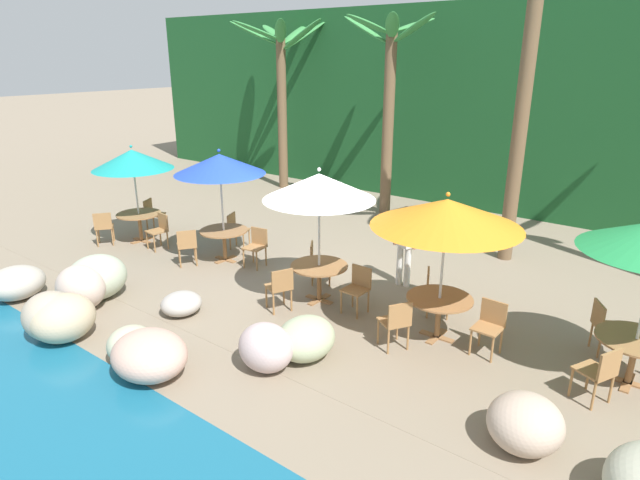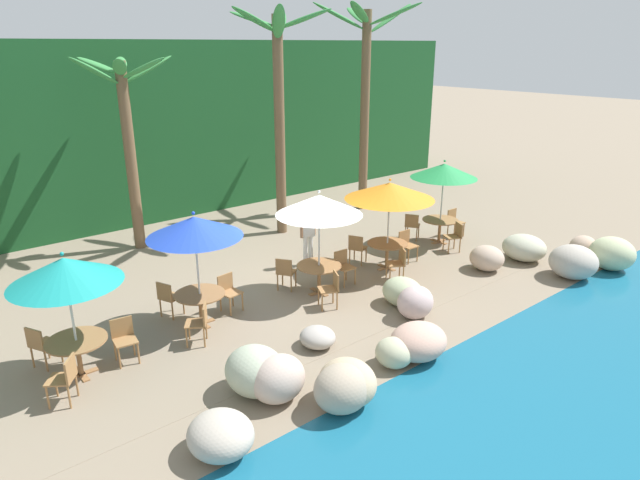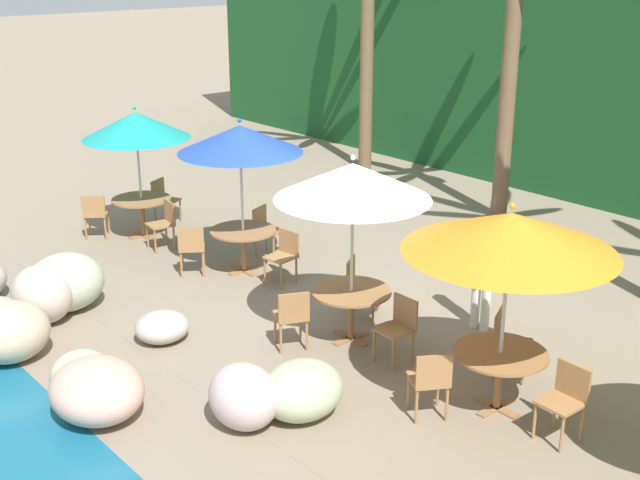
{
  "view_description": "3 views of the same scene",
  "coord_description": "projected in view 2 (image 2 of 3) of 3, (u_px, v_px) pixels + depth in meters",
  "views": [
    {
      "loc": [
        6.16,
        -7.72,
        4.55
      ],
      "look_at": [
        -0.03,
        0.38,
        0.99
      ],
      "focal_mm": 30.01,
      "sensor_mm": 36.0,
      "label": 1
    },
    {
      "loc": [
        -7.6,
        -9.98,
        5.86
      ],
      "look_at": [
        0.67,
        0.09,
        1.25
      ],
      "focal_mm": 31.19,
      "sensor_mm": 36.0,
      "label": 2
    },
    {
      "loc": [
        7.97,
        -7.28,
        5.13
      ],
      "look_at": [
        -0.53,
        0.03,
        1.16
      ],
      "focal_mm": 46.38,
      "sensor_mm": 36.0,
      "label": 3
    }
  ],
  "objects": [
    {
      "name": "palm_tree_fourth",
      "position": [
        366.0,
        79.0,
        19.46
      ],
      "size": [
        3.62,
        3.7,
        7.25
      ],
      "color": "brown",
      "rests_on": "ground"
    },
    {
      "name": "dining_table_teal",
      "position": [
        77.0,
        346.0,
        10.21
      ],
      "size": [
        1.1,
        1.1,
        0.74
      ],
      "color": "olive",
      "rests_on": "ground"
    },
    {
      "name": "chair_blue_left",
      "position": [
        200.0,
        321.0,
        11.35
      ],
      "size": [
        0.59,
        0.59,
        0.87
      ],
      "color": "#9E7042",
      "rests_on": "ground"
    },
    {
      "name": "dining_table_green",
      "position": [
        440.0,
        223.0,
        17.19
      ],
      "size": [
        1.1,
        1.1,
        0.74
      ],
      "color": "olive",
      "rests_on": "ground"
    },
    {
      "name": "rock_seawall",
      "position": [
        454.0,
        305.0,
        12.32
      ],
      "size": [
        13.04,
        3.21,
        0.91
      ],
      "color": "tan",
      "rests_on": "ground"
    },
    {
      "name": "chair_blue_seaward",
      "position": [
        228.0,
        290.0,
        12.79
      ],
      "size": [
        0.48,
        0.48,
        0.87
      ],
      "color": "#9E7042",
      "rests_on": "ground"
    },
    {
      "name": "chair_blue_inland",
      "position": [
        168.0,
        296.0,
        12.45
      ],
      "size": [
        0.55,
        0.55,
        0.87
      ],
      "color": "#9E7042",
      "rests_on": "ground"
    },
    {
      "name": "umbrella_white",
      "position": [
        319.0,
        205.0,
        13.1
      ],
      "size": [
        2.08,
        2.08,
        2.63
      ],
      "color": "silver",
      "rests_on": "ground"
    },
    {
      "name": "chair_green_left",
      "position": [
        455.0,
        235.0,
        16.47
      ],
      "size": [
        0.57,
        0.56,
        0.87
      ],
      "color": "#9E7042",
      "rests_on": "ground"
    },
    {
      "name": "dining_table_orange",
      "position": [
        387.0,
        247.0,
        15.18
      ],
      "size": [
        1.1,
        1.1,
        0.74
      ],
      "color": "olive",
      "rests_on": "ground"
    },
    {
      "name": "chair_white_left",
      "position": [
        332.0,
        287.0,
        12.93
      ],
      "size": [
        0.57,
        0.56,
        0.87
      ],
      "color": "#9E7042",
      "rests_on": "ground"
    },
    {
      "name": "ground_plane",
      "position": [
        301.0,
        294.0,
        13.77
      ],
      "size": [
        120.0,
        120.0,
        0.0
      ],
      "primitive_type": "plane",
      "color": "gray"
    },
    {
      "name": "chair_white_inland",
      "position": [
        285.0,
        271.0,
        13.83
      ],
      "size": [
        0.59,
        0.59,
        0.87
      ],
      "color": "#9E7042",
      "rests_on": "ground"
    },
    {
      "name": "chair_orange_inland",
      "position": [
        357.0,
        247.0,
        15.47
      ],
      "size": [
        0.57,
        0.56,
        0.87
      ],
      "color": "#9E7042",
      "rests_on": "ground"
    },
    {
      "name": "chair_teal_inland",
      "position": [
        41.0,
        344.0,
        10.49
      ],
      "size": [
        0.57,
        0.57,
        0.87
      ],
      "color": "#9E7042",
      "rests_on": "ground"
    },
    {
      "name": "umbrella_blue",
      "position": [
        194.0,
        227.0,
        11.56
      ],
      "size": [
        2.02,
        2.02,
        2.6
      ],
      "color": "silver",
      "rests_on": "ground"
    },
    {
      "name": "foliage_backdrop",
      "position": [
        143.0,
        131.0,
        19.33
      ],
      "size": [
        28.0,
        2.4,
        6.0
      ],
      "color": "#194C23",
      "rests_on": "ground"
    },
    {
      "name": "chair_teal_seaward",
      "position": [
        124.0,
        337.0,
        10.74
      ],
      "size": [
        0.47,
        0.48,
        0.87
      ],
      "color": "#9E7042",
      "rests_on": "ground"
    },
    {
      "name": "dining_table_white",
      "position": [
        319.0,
        270.0,
        13.65
      ],
      "size": [
        1.1,
        1.1,
        0.74
      ],
      "color": "olive",
      "rests_on": "ground"
    },
    {
      "name": "umbrella_teal",
      "position": [
        65.0,
        271.0,
        9.71
      ],
      "size": [
        1.96,
        1.96,
        2.47
      ],
      "color": "silver",
      "rests_on": "ground"
    },
    {
      "name": "chair_white_seaward",
      "position": [
        343.0,
        265.0,
        14.24
      ],
      "size": [
        0.43,
        0.44,
        0.87
      ],
      "color": "#9E7042",
      "rests_on": "ground"
    },
    {
      "name": "palm_tree_second",
      "position": [
        127.0,
        122.0,
        15.7
      ],
      "size": [
        2.93,
        2.93,
        5.6
      ],
      "color": "brown",
      "rests_on": "ground"
    },
    {
      "name": "dining_table_blue",
      "position": [
        200.0,
        299.0,
        12.11
      ],
      "size": [
        1.1,
        1.1,
        0.74
      ],
      "color": "olive",
      "rests_on": "ground"
    },
    {
      "name": "chair_green_inland",
      "position": [
        412.0,
        225.0,
        17.41
      ],
      "size": [
        0.58,
        0.58,
        0.87
      ],
      "color": "#9E7042",
      "rests_on": "ground"
    },
    {
      "name": "palm_tree_third",
      "position": [
        279.0,
        88.0,
        16.82
      ],
      "size": [
        3.43,
        3.26,
        6.91
      ],
      "color": "brown",
      "rests_on": "ground"
    },
    {
      "name": "chair_teal_left",
      "position": [
        65.0,
        377.0,
        9.45
      ],
      "size": [
        0.59,
        0.59,
        0.87
      ],
      "color": "#9E7042",
      "rests_on": "ground"
    },
    {
      "name": "umbrella_green",
      "position": [
        444.0,
        171.0,
        16.64
      ],
      "size": [
        2.01,
        2.01,
        2.6
      ],
      "color": "silver",
      "rests_on": "ground"
    },
    {
      "name": "chair_orange_left",
      "position": [
        399.0,
        262.0,
        14.43
      ],
      "size": [
        0.58,
        0.58,
        0.87
      ],
      "color": "#9E7042",
      "rests_on": "ground"
    },
    {
      "name": "waiter_in_white",
      "position": [
        308.0,
        231.0,
        15.28
      ],
      "size": [
        0.52,
        0.31,
        1.7
      ],
      "color": "white",
      "rests_on": "ground"
    },
    {
      "name": "chair_green_seaward",
      "position": [
        454.0,
        220.0,
        17.81
      ],
      "size": [
        0.43,
        0.43,
        0.87
      ],
      "color": "#9E7042",
      "rests_on": "ground"
    },
    {
      "name": "chair_orange_seaward",
      "position": [
        407.0,
        243.0,
        15.76
      ],
      "size": [
        0.44,
        0.44,
        0.87
      ],
      "color": "#9E7042",
      "rests_on": "ground"
    },
    {
      "name": "terrace_deck",
      "position": [
        301.0,
        294.0,
        13.77
      ],
      "size": [
        18.0,
        5.2,
        0.01
      ],
      "color": "gray",
      "rests_on": "ground"
    },
    {
      "name": "umbrella_orange",
      "position": [
        390.0,
        191.0,
        14.65
      ],
      "size": [
        2.4,
        2.4,
        2.54
      ],
      "color": "silver",
      "rests_on": "ground"
    }
  ]
}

